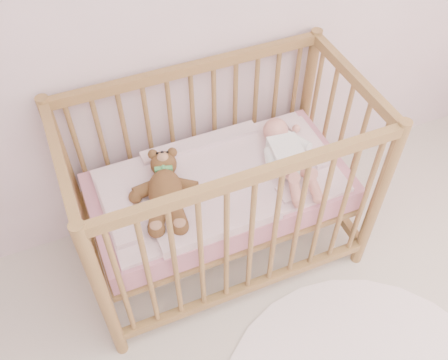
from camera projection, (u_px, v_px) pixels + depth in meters
name	position (u px, v px, depth m)	size (l,w,h in m)	color
crib	(220.00, 189.00, 2.38)	(1.36, 0.76, 1.00)	olive
mattress	(220.00, 191.00, 2.39)	(1.22, 0.62, 0.13)	pink
blanket	(220.00, 181.00, 2.33)	(1.10, 0.58, 0.06)	pink
baby	(287.00, 153.00, 2.35)	(0.27, 0.55, 0.13)	white
teddy_bear	(165.00, 189.00, 2.19)	(0.34, 0.49, 0.13)	brown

